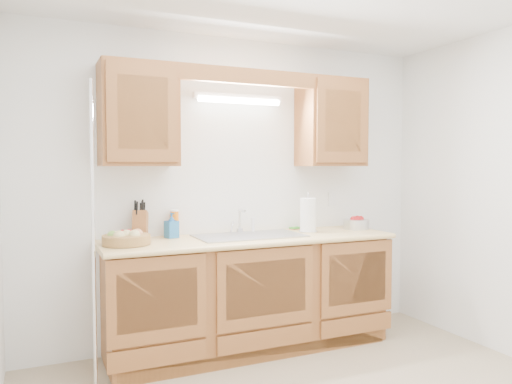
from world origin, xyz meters
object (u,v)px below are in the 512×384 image
paper_towel (308,215)px  knife_block (140,224)px  fruit_basket (126,238)px  apple_bowl (356,223)px

paper_towel → knife_block: bearing=172.5°
fruit_basket → paper_towel: 1.50m
paper_towel → apple_bowl: bearing=1.0°
apple_bowl → paper_towel: bearing=-179.0°
knife_block → fruit_basket: bearing=-102.4°
apple_bowl → fruit_basket: bearing=-178.1°
knife_block → apple_bowl: bearing=13.7°
knife_block → apple_bowl: (1.84, -0.17, -0.06)m
fruit_basket → paper_towel: bearing=2.2°
fruit_basket → knife_block: bearing=58.7°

